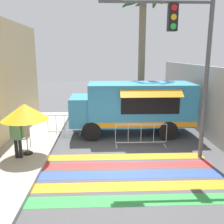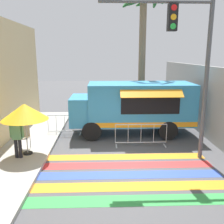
% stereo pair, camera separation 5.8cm
% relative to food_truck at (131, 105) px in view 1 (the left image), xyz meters
% --- Properties ---
extents(ground_plane, '(60.00, 60.00, 0.00)m').
position_rel_food_truck_xyz_m(ground_plane, '(-0.62, -3.57, -1.50)').
color(ground_plane, '#4C4C4F').
extents(concrete_wall_right, '(0.20, 16.00, 3.42)m').
position_rel_food_truck_xyz_m(concrete_wall_right, '(3.68, -0.57, 0.21)').
color(concrete_wall_right, gray).
rests_on(concrete_wall_right, ground_plane).
extents(crosswalk_painted, '(6.40, 3.60, 0.01)m').
position_rel_food_truck_xyz_m(crosswalk_painted, '(-0.62, -4.48, -1.50)').
color(crosswalk_painted, green).
rests_on(crosswalk_painted, ground_plane).
extents(food_truck, '(6.00, 2.65, 2.59)m').
position_rel_food_truck_xyz_m(food_truck, '(0.00, 0.00, 0.00)').
color(food_truck, '#338CBF').
rests_on(food_truck, ground_plane).
extents(traffic_signal_pole, '(4.11, 0.29, 6.17)m').
position_rel_food_truck_xyz_m(traffic_signal_pole, '(1.62, -3.12, 2.66)').
color(traffic_signal_pole, '#515456').
rests_on(traffic_signal_pole, ground_plane).
extents(patio_umbrella, '(1.76, 1.76, 2.02)m').
position_rel_food_truck_xyz_m(patio_umbrella, '(-4.37, -2.83, 0.33)').
color(patio_umbrella, black).
rests_on(patio_umbrella, sidewalk_left).
extents(folding_chair, '(0.42, 0.42, 0.97)m').
position_rel_food_truck_xyz_m(folding_chair, '(-4.66, -2.23, -0.78)').
color(folding_chair, '#4C4C51').
rests_on(folding_chair, sidewalk_left).
extents(vendor_person, '(0.53, 0.21, 1.56)m').
position_rel_food_truck_xyz_m(vendor_person, '(-4.60, -3.19, -0.49)').
color(vendor_person, black).
rests_on(vendor_person, sidewalk_left).
extents(barricade_front, '(2.27, 0.44, 1.02)m').
position_rel_food_truck_xyz_m(barricade_front, '(0.25, -1.82, -0.99)').
color(barricade_front, '#B7BABF').
rests_on(barricade_front, ground_plane).
extents(barricade_side, '(1.67, 0.44, 1.02)m').
position_rel_food_truck_xyz_m(barricade_side, '(-3.34, -0.01, -1.01)').
color(barricade_side, '#B7BABF').
rests_on(barricade_side, ground_plane).
extents(palm_tree, '(2.57, 2.53, 7.54)m').
position_rel_food_truck_xyz_m(palm_tree, '(0.91, 2.90, 3.58)').
color(palm_tree, '#7A664C').
rests_on(palm_tree, ground_plane).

